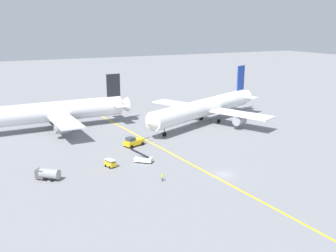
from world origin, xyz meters
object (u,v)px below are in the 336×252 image
gse_fuel_bowser_stubby (47,174)px  ground_crew_marshaller_foreground (162,177)px  airliner_at_gate_left (50,112)px  airliner_being_pushed (205,108)px  pushback_tug (133,142)px  gse_belt_loader_portside (143,159)px  gse_baggage_cart_near_cluster (110,163)px

gse_fuel_bowser_stubby → ground_crew_marshaller_foreground: 23.17m
airliner_at_gate_left → ground_crew_marshaller_foreground: size_ratio=29.25×
airliner_being_pushed → ground_crew_marshaller_foreground: 49.54m
airliner_being_pushed → pushback_tug: size_ratio=6.09×
airliner_at_gate_left → gse_fuel_bowser_stubby: (-8.20, -39.50, -4.01)m
gse_fuel_bowser_stubby → ground_crew_marshaller_foreground: (20.30, -11.15, -0.44)m
airliner_at_gate_left → gse_belt_loader_portside: (13.10, -38.75, -4.51)m
pushback_tug → gse_baggage_cart_near_cluster: 15.83m
pushback_tug → gse_fuel_bowser_stubby: pushback_tug is taller
gse_fuel_bowser_stubby → gse_belt_loader_portside: size_ratio=1.09×
gse_fuel_bowser_stubby → gse_baggage_cart_near_cluster: bearing=5.5°
airliner_being_pushed → ground_crew_marshaller_foreground: airliner_being_pushed is taller
pushback_tug → gse_fuel_bowser_stubby: bearing=-151.0°
pushback_tug → ground_crew_marshaller_foreground: pushback_tug is taller
airliner_at_gate_left → gse_baggage_cart_near_cluster: bearing=-81.9°
airliner_being_pushed → gse_belt_loader_portside: airliner_being_pushed is taller
airliner_at_gate_left → gse_baggage_cart_near_cluster: 38.83m
pushback_tug → ground_crew_marshaller_foreground: (-3.70, -24.45, -0.31)m
ground_crew_marshaller_foreground → gse_fuel_bowser_stubby: bearing=151.2°
airliner_at_gate_left → pushback_tug: (15.80, -26.20, -4.14)m
airliner_at_gate_left → gse_fuel_bowser_stubby: bearing=-101.7°
airliner_at_gate_left → gse_belt_loader_portside: 41.15m
gse_fuel_bowser_stubby → gse_belt_loader_portside: gse_belt_loader_portside is taller
gse_baggage_cart_near_cluster → gse_fuel_bowser_stubby: gse_fuel_bowser_stubby is taller
gse_baggage_cart_near_cluster → gse_belt_loader_portside: size_ratio=0.69×
gse_baggage_cart_near_cluster → gse_fuel_bowser_stubby: bearing=-174.5°
airliner_at_gate_left → gse_belt_loader_portside: bearing=-71.3°
gse_baggage_cart_near_cluster → pushback_tug: bearing=49.2°
pushback_tug → ground_crew_marshaller_foreground: 24.73m
airliner_being_pushed → ground_crew_marshaller_foreground: size_ratio=29.96×
airliner_being_pushed → ground_crew_marshaller_foreground: (-32.96, -36.74, -4.20)m
gse_belt_loader_portside → ground_crew_marshaller_foreground: gse_belt_loader_portside is taller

